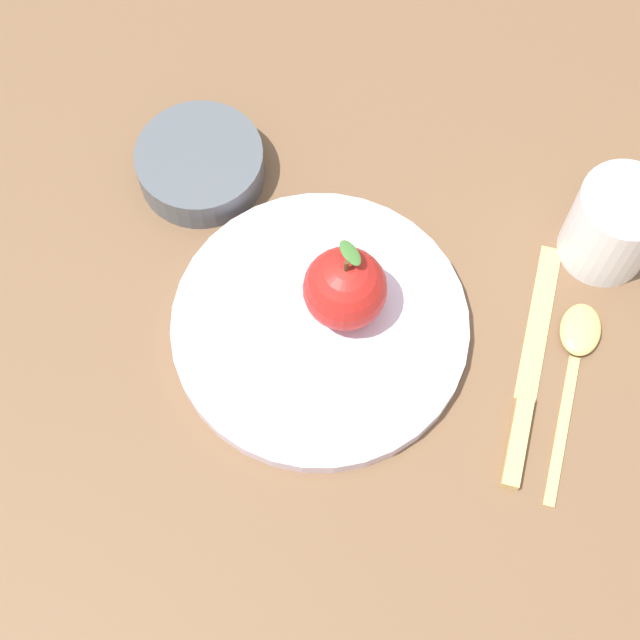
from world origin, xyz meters
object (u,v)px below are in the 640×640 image
(apple, at_px, (345,289))
(knife, at_px, (528,383))
(side_bowl, at_px, (200,162))
(cup, at_px, (615,223))
(dinner_plate, at_px, (320,325))
(spoon, at_px, (576,352))

(apple, bearing_deg, knife, -95.26)
(apple, distance_m, knife, 0.17)
(side_bowl, xyz_separation_m, knife, (-0.11, -0.32, -0.02))
(side_bowl, relative_size, cup, 1.35)
(cup, bearing_deg, knife, 166.90)
(cup, xyz_separation_m, knife, (-0.14, 0.03, -0.04))
(dinner_plate, relative_size, spoon, 1.40)
(side_bowl, bearing_deg, cup, -84.58)
(apple, distance_m, side_bowl, 0.19)
(dinner_plate, bearing_deg, knife, -88.52)
(spoon, bearing_deg, cup, -0.69)
(knife, height_order, spoon, spoon)
(side_bowl, relative_size, spoon, 0.64)
(side_bowl, relative_size, knife, 0.51)
(dinner_plate, height_order, spoon, dinner_plate)
(dinner_plate, xyz_separation_m, apple, (0.02, -0.01, 0.04))
(side_bowl, xyz_separation_m, spoon, (-0.07, -0.36, -0.02))
(knife, bearing_deg, apple, 84.74)
(apple, height_order, side_bowl, apple)
(spoon, bearing_deg, side_bowl, 78.90)
(knife, distance_m, spoon, 0.05)
(dinner_plate, xyz_separation_m, spoon, (0.04, -0.21, -0.00))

